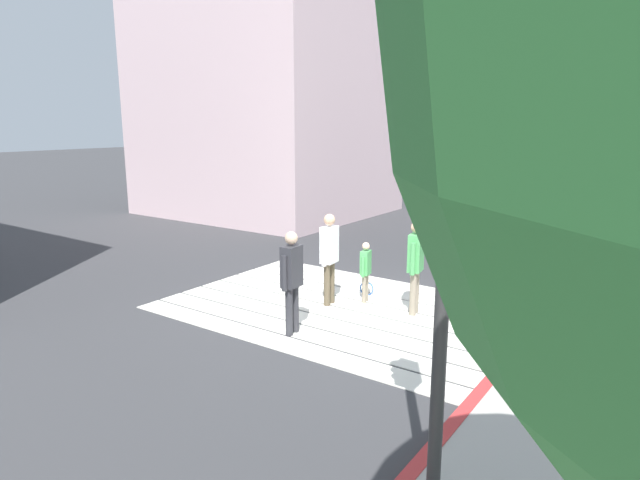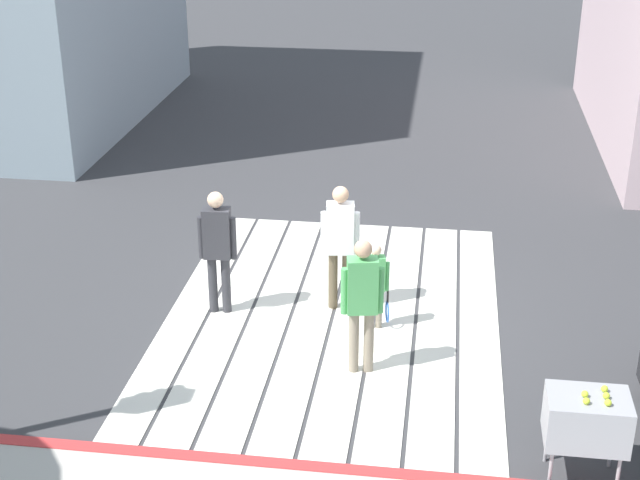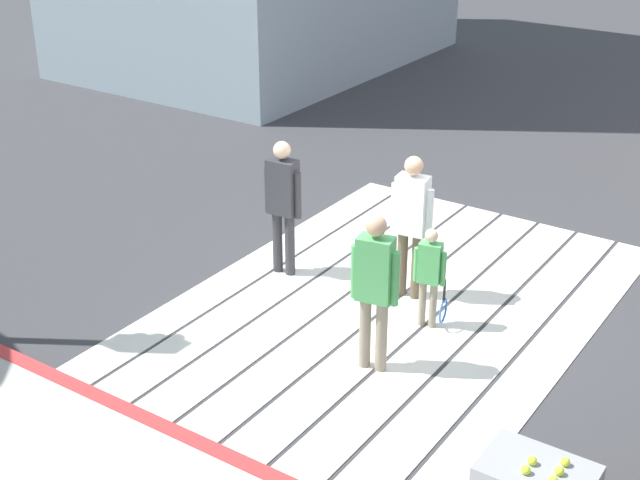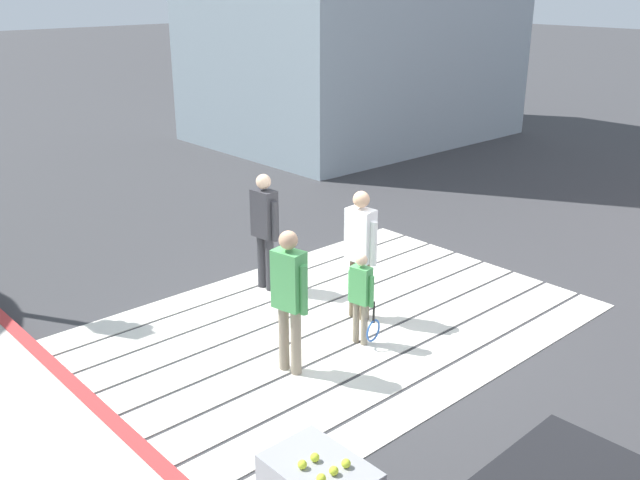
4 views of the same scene
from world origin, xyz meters
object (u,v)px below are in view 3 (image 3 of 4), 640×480
(pedestrian_adult_lead, at_px, (411,217))
(pedestrian_child_with_racket, at_px, (430,274))
(pedestrian_adult_side, at_px, (283,199))
(pedestrian_adult_trailing, at_px, (375,282))

(pedestrian_adult_lead, distance_m, pedestrian_child_with_racket, 0.80)
(pedestrian_adult_lead, xyz_separation_m, pedestrian_adult_side, (-0.33, 1.57, -0.02))
(pedestrian_adult_trailing, xyz_separation_m, pedestrian_child_with_racket, (1.06, -0.08, -0.34))
(pedestrian_adult_trailing, height_order, pedestrian_child_with_racket, pedestrian_adult_trailing)
(pedestrian_adult_trailing, distance_m, pedestrian_adult_side, 2.35)
(pedestrian_adult_lead, bearing_deg, pedestrian_adult_side, 101.86)
(pedestrian_adult_trailing, relative_size, pedestrian_child_with_racket, 1.44)
(pedestrian_adult_trailing, relative_size, pedestrian_adult_side, 1.00)
(pedestrian_adult_trailing, distance_m, pedestrian_child_with_racket, 1.12)
(pedestrian_adult_lead, height_order, pedestrian_child_with_racket, pedestrian_adult_lead)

